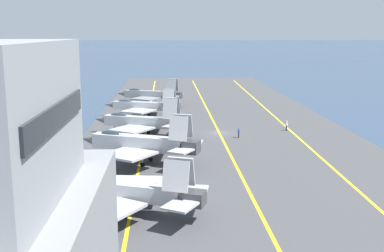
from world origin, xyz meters
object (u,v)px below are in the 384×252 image
(parked_jet_third, at_px, (141,122))
(crew_blue_vest, at_px, (239,132))
(crew_white_vest, at_px, (287,125))
(parked_jet_second, at_px, (140,143))
(parked_jet_fifth, at_px, (150,94))
(parked_jet_nearest, at_px, (122,191))
(parked_jet_fourth, at_px, (144,106))

(parked_jet_third, height_order, crew_blue_vest, parked_jet_third)
(parked_jet_third, relative_size, crew_white_vest, 9.21)
(parked_jet_second, xyz_separation_m, parked_jet_fifth, (49.95, 0.36, -0.07))
(parked_jet_third, distance_m, crew_blue_vest, 16.26)
(crew_blue_vest, relative_size, crew_white_vest, 0.95)
(parked_jet_nearest, bearing_deg, crew_white_vest, -33.57)
(parked_jet_second, relative_size, parked_jet_third, 1.03)
(parked_jet_second, bearing_deg, parked_jet_third, 2.58)
(parked_jet_second, bearing_deg, crew_white_vest, -50.40)
(crew_white_vest, bearing_deg, parked_jet_second, 129.60)
(parked_jet_second, bearing_deg, parked_jet_nearest, 177.68)
(crew_blue_vest, distance_m, crew_white_vest, 10.61)
(parked_jet_nearest, xyz_separation_m, crew_blue_vest, (32.46, -15.89, -1.34))
(parked_jet_second, relative_size, parked_jet_fourth, 1.05)
(parked_jet_second, bearing_deg, crew_blue_vest, -45.65)
(parked_jet_nearest, relative_size, crew_blue_vest, 10.21)
(parked_jet_nearest, bearing_deg, parked_jet_second, -2.32)
(parked_jet_fifth, distance_m, crew_white_vest, 38.76)
(crew_blue_vest, bearing_deg, parked_jet_fifth, 23.85)
(crew_blue_vest, bearing_deg, crew_white_vest, -59.95)
(parked_jet_second, distance_m, parked_jet_fifth, 49.95)
(parked_jet_fifth, height_order, crew_blue_vest, parked_jet_fifth)
(parked_jet_nearest, height_order, parked_jet_fifth, parked_jet_fifth)
(parked_jet_fifth, xyz_separation_m, crew_white_vest, (-29.81, -24.71, -1.73))
(parked_jet_second, relative_size, crew_white_vest, 9.49)
(parked_jet_fourth, bearing_deg, crew_blue_vest, -140.28)
(parked_jet_nearest, relative_size, crew_white_vest, 9.69)
(parked_jet_third, bearing_deg, parked_jet_second, -177.42)
(parked_jet_second, height_order, parked_jet_third, parked_jet_second)
(parked_jet_nearest, height_order, crew_white_vest, parked_jet_nearest)
(crew_blue_vest, bearing_deg, parked_jet_nearest, 153.92)
(parked_jet_second, height_order, crew_blue_vest, parked_jet_second)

